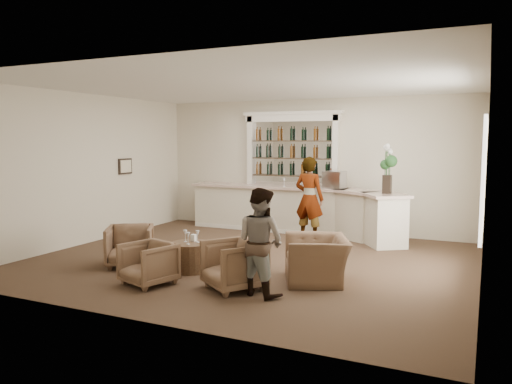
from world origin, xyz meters
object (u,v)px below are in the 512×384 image
Objects in this scene: armchair_left at (130,246)px; espresso_machine at (334,180)px; armchair_right at (234,265)px; armchair_far at (317,259)px; cocktail_table at (190,257)px; flower_vase at (388,166)px; guest at (260,242)px; armchair_center at (148,264)px; sommelier at (309,199)px; bar_counter at (298,210)px.

espresso_machine is at bearing 28.07° from armchair_left.
armchair_right reaches higher than armchair_far.
cocktail_table is 0.85× the size of armchair_right.
cocktail_table is at bearing -172.62° from armchair_right.
espresso_machine is 0.44× the size of flower_vase.
armchair_far is (0.54, 1.03, -0.44)m from guest.
guest is 0.65m from armchair_right.
armchair_left is 0.77× the size of flower_vase.
armchair_center is 2.70m from armchair_far.
sommelier reaches higher than armchair_left.
armchair_center is at bearing -122.08° from flower_vase.
armchair_center is (-1.83, -0.28, -0.46)m from guest.
cocktail_table is 1.01m from armchair_center.
armchair_right is at bearing -28.10° from cocktail_table.
armchair_right is at bearing -42.62° from armchair_left.
guest reaches higher than espresso_machine.
sommelier reaches higher than espresso_machine.
armchair_center is at bearing 26.34° from guest.
espresso_machine reaches higher than armchair_center.
sommelier is 1.81× the size of flower_vase.
cocktail_table is 0.86× the size of armchair_left.
bar_counter is 8.11× the size of cocktail_table.
armchair_right reaches higher than armchair_center.
armchair_left is (-1.18, -0.18, 0.12)m from cocktail_table.
bar_counter is 1.18m from espresso_machine.
sommelier reaches higher than cocktail_table.
guest is 2.94m from armchair_left.
flower_vase is at bearing 75.58° from armchair_center.
bar_counter is 4.63m from armchair_left.
espresso_machine is (-0.31, 4.92, 0.55)m from guest.
espresso_machine is at bearing 3.90° from bar_counter.
guest is (1.68, -0.72, 0.55)m from cocktail_table.
armchair_left is 2.41m from armchair_right.
guest is 1.95× the size of armchair_left.
bar_counter is 5.18m from armchair_center.
flower_vase is (3.89, 3.76, 1.36)m from armchair_left.
guest is 1.51× the size of flower_vase.
cocktail_table is at bearing -96.53° from bar_counter.
armchair_right is 1.78× the size of espresso_machine.
armchair_right is (0.18, -4.06, -0.58)m from sommelier.
bar_counter is at bearing 133.99° from armchair_right.
guest is at bearing -51.59° from armchair_far.
guest is 4.52m from flower_vase.
armchair_right is 0.79× the size of flower_vase.
armchair_left is 1.75× the size of espresso_machine.
armchair_center is at bearing -70.28° from armchair_left.
guest is (1.20, -4.86, 0.23)m from bar_counter.
guest is 1.92× the size of armchair_right.
armchair_center is 0.70× the size of flower_vase.
armchair_left is 1.31m from armchair_center.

